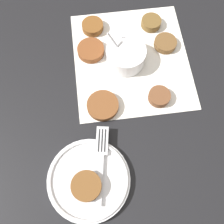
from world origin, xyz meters
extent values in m
plane|color=black|center=(0.00, 0.00, 0.00)|extent=(4.00, 4.00, 0.00)
cube|color=white|center=(0.01, 0.01, 0.00)|extent=(0.37, 0.34, 0.00)
cylinder|color=silver|center=(0.01, 0.02, 0.03)|extent=(0.11, 0.11, 0.05)
cylinder|color=gold|center=(0.01, 0.02, 0.02)|extent=(0.09, 0.09, 0.03)
cone|color=silver|center=(0.06, 0.02, 0.05)|extent=(0.02, 0.02, 0.02)
cylinder|color=silver|center=(0.02, 0.04, 0.06)|extent=(0.04, 0.05, 0.08)
cylinder|color=brown|center=(0.03, -0.10, 0.01)|extent=(0.06, 0.06, 0.02)
cylinder|color=brown|center=(-0.11, 0.11, 0.01)|extent=(0.08, 0.08, 0.02)
cylinder|color=brown|center=(-0.12, -0.04, 0.01)|extent=(0.06, 0.06, 0.02)
cylinder|color=brown|center=(0.11, -0.08, 0.01)|extent=(0.06, 0.06, 0.02)
cylinder|color=brown|center=(0.13, 0.09, 0.01)|extent=(0.06, 0.06, 0.02)
cylinder|color=brown|center=(0.05, 0.11, 0.01)|extent=(0.07, 0.07, 0.02)
cylinder|color=silver|center=(-0.29, 0.18, 0.01)|extent=(0.19, 0.19, 0.02)
torus|color=silver|center=(-0.29, 0.18, 0.02)|extent=(0.18, 0.18, 0.01)
cylinder|color=brown|center=(-0.30, 0.19, 0.03)|extent=(0.07, 0.07, 0.02)
cube|color=silver|center=(-0.29, 0.15, 0.02)|extent=(0.11, 0.04, 0.00)
cube|color=silver|center=(-0.21, 0.13, 0.02)|extent=(0.07, 0.05, 0.00)
cube|color=black|center=(-0.21, 0.12, 0.03)|extent=(0.05, 0.02, 0.00)
cube|color=black|center=(-0.21, 0.13, 0.03)|extent=(0.05, 0.02, 0.00)
cube|color=black|center=(-0.20, 0.14, 0.03)|extent=(0.05, 0.02, 0.00)
camera|label=1|loc=(-0.37, 0.14, 0.62)|focal=42.00mm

